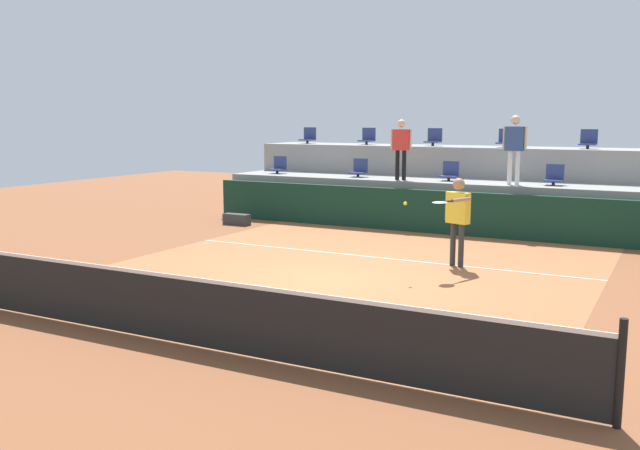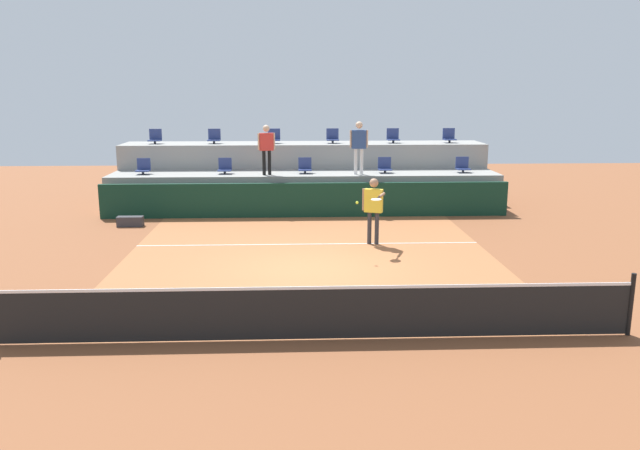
% 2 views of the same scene
% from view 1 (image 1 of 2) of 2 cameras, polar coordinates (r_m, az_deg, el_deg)
% --- Properties ---
extents(ground_plane, '(40.00, 40.00, 0.00)m').
position_cam_1_polar(ground_plane, '(12.50, 0.44, -4.66)').
color(ground_plane, brown).
extents(court_inner_paint, '(9.00, 10.00, 0.01)m').
position_cam_1_polar(court_inner_paint, '(13.37, 2.42, -3.77)').
color(court_inner_paint, '#A36038').
rests_on(court_inner_paint, ground_plane).
extents(court_service_line, '(9.00, 0.06, 0.00)m').
position_cam_1_polar(court_service_line, '(14.62, 4.79, -2.69)').
color(court_service_line, silver).
rests_on(court_service_line, ground_plane).
extents(tennis_net, '(10.48, 0.08, 1.07)m').
position_cam_1_polar(tennis_net, '(9.13, -11.31, -6.67)').
color(tennis_net, black).
rests_on(tennis_net, ground_plane).
extents(sponsor_backboard, '(13.00, 0.16, 1.10)m').
position_cam_1_polar(sponsor_backboard, '(17.86, 9.37, 1.07)').
color(sponsor_backboard, '#0F3323').
rests_on(sponsor_backboard, ground_plane).
extents(seating_tier_lower, '(13.00, 1.80, 1.25)m').
position_cam_1_polar(seating_tier_lower, '(19.08, 10.62, 1.75)').
color(seating_tier_lower, gray).
rests_on(seating_tier_lower, ground_plane).
extents(seating_tier_upper, '(13.00, 1.80, 2.10)m').
position_cam_1_polar(seating_tier_upper, '(20.75, 12.15, 3.44)').
color(seating_tier_upper, gray).
rests_on(seating_tier_upper, ground_plane).
extents(stadium_chair_lower_far_left, '(0.44, 0.40, 0.52)m').
position_cam_1_polar(stadium_chair_lower_far_left, '(21.15, -3.43, 4.85)').
color(stadium_chair_lower_far_left, '#2D2D33').
rests_on(stadium_chair_lower_far_left, seating_tier_lower).
extents(stadium_chair_lower_left, '(0.44, 0.40, 0.52)m').
position_cam_1_polar(stadium_chair_lower_left, '(19.89, 3.25, 4.60)').
color(stadium_chair_lower_left, '#2D2D33').
rests_on(stadium_chair_lower_left, seating_tier_lower).
extents(stadium_chair_lower_center, '(0.44, 0.40, 0.52)m').
position_cam_1_polar(stadium_chair_lower_center, '(18.93, 10.62, 4.25)').
color(stadium_chair_lower_center, '#2D2D33').
rests_on(stadium_chair_lower_center, seating_tier_lower).
extents(stadium_chair_lower_right, '(0.44, 0.40, 0.52)m').
position_cam_1_polar(stadium_chair_lower_right, '(18.31, 18.72, 3.80)').
color(stadium_chair_lower_right, '#2D2D33').
rests_on(stadium_chair_lower_right, seating_tier_lower).
extents(stadium_chair_upper_far_left, '(0.44, 0.40, 0.52)m').
position_cam_1_polar(stadium_chair_upper_far_left, '(22.64, -0.95, 7.27)').
color(stadium_chair_upper_far_left, '#2D2D33').
rests_on(stadium_chair_upper_far_left, seating_tier_upper).
extents(stadium_chair_upper_left, '(0.44, 0.40, 0.52)m').
position_cam_1_polar(stadium_chair_upper_left, '(21.71, 3.94, 7.19)').
color(stadium_chair_upper_left, '#2D2D33').
rests_on(stadium_chair_upper_left, seating_tier_upper).
extents(stadium_chair_upper_mid_left, '(0.44, 0.40, 0.52)m').
position_cam_1_polar(stadium_chair_upper_mid_left, '(20.93, 9.35, 7.03)').
color(stadium_chair_upper_mid_left, '#2D2D33').
rests_on(stadium_chair_upper_mid_left, seating_tier_upper).
extents(stadium_chair_upper_mid_right, '(0.44, 0.40, 0.52)m').
position_cam_1_polar(stadium_chair_upper_mid_right, '(20.35, 15.03, 6.81)').
color(stadium_chair_upper_mid_right, '#2D2D33').
rests_on(stadium_chair_upper_mid_right, seating_tier_upper).
extents(stadium_chair_upper_right, '(0.44, 0.40, 0.52)m').
position_cam_1_polar(stadium_chair_upper_right, '(19.97, 21.22, 6.49)').
color(stadium_chair_upper_right, '#2D2D33').
rests_on(stadium_chair_upper_right, seating_tier_upper).
extents(tennis_player, '(0.58, 1.32, 1.76)m').
position_cam_1_polar(tennis_player, '(13.80, 11.23, 1.01)').
color(tennis_player, '#2D2D33').
rests_on(tennis_player, ground_plane).
extents(spectator_leaning_on_rail, '(0.57, 0.27, 1.63)m').
position_cam_1_polar(spectator_leaning_on_rail, '(18.94, 6.69, 6.65)').
color(spectator_leaning_on_rail, black).
rests_on(spectator_leaning_on_rail, seating_tier_lower).
extents(spectator_in_grey, '(0.60, 0.24, 1.73)m').
position_cam_1_polar(spectator_in_grey, '(18.06, 15.73, 6.52)').
color(spectator_in_grey, white).
rests_on(spectator_in_grey, seating_tier_lower).
extents(tennis_ball, '(0.07, 0.07, 0.07)m').
position_cam_1_polar(tennis_ball, '(12.68, 7.03, 1.77)').
color(tennis_ball, '#CCE033').
extents(equipment_bag, '(0.76, 0.28, 0.30)m').
position_cam_1_polar(equipment_bag, '(19.23, -6.87, 0.47)').
color(equipment_bag, '#333338').
rests_on(equipment_bag, ground_plane).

